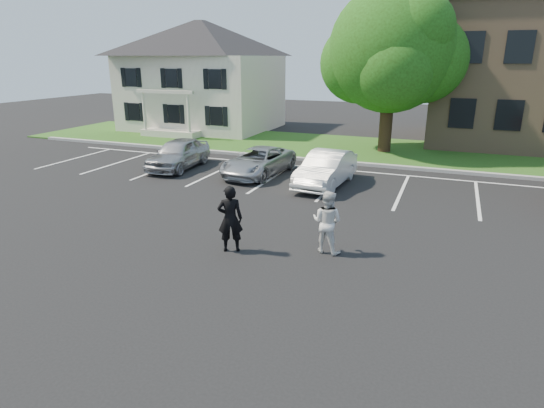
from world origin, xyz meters
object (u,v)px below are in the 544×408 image
Objects in this scene: house at (202,76)px; car_silver_west at (179,154)px; man_white_shirt at (327,222)px; tree at (393,52)px; man_black_suit at (230,219)px; car_white_sedan at (326,169)px; car_silver_minivan at (258,162)px.

house is 2.45× the size of car_silver_west.
tree is at bearing -78.98° from man_white_shirt.
man_white_shirt is at bearing -88.06° from tree.
tree is 2.09× the size of car_silver_west.
house reaches higher than man_white_shirt.
house is 14.72m from tree.
tree reaches higher than man_black_suit.
man_white_shirt is at bearing 174.60° from man_black_suit.
car_white_sedan is (12.73, -12.18, -3.13)m from house.
car_silver_west is at bearing -170.95° from car_silver_minivan.
car_white_sedan is (-1.81, 6.62, -0.17)m from man_white_shirt.
tree is at bearing 63.75° from car_silver_minivan.
tree is 5.04× the size of man_white_shirt.
man_black_suit is at bearing -91.25° from car_white_sedan.
house is at bearing 134.88° from car_silver_minivan.
car_silver_west is at bearing -179.15° from car_white_sedan.
tree is 12.47m from car_silver_west.
man_white_shirt is at bearing -41.39° from car_silver_west.
man_white_shirt is 8.87m from car_silver_minivan.
house is 17.89m from car_white_sedan.
house is at bearing 110.18° from car_silver_west.
house is 5.51× the size of man_black_suit.
tree reaches higher than man_white_shirt.
man_white_shirt is (2.47, 0.90, -0.06)m from man_black_suit.
car_silver_minivan is (9.41, -11.57, -3.22)m from house.
tree is 16.27m from man_black_suit.
man_black_suit reaches higher than car_silver_minivan.
man_black_suit is 7.55m from car_white_sedan.
man_white_shirt is 0.41× the size of car_white_sedan.
tree is at bearing -16.53° from house.
car_silver_west is 0.96× the size of car_silver_minivan.
car_white_sedan is at bearing -99.31° from tree.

